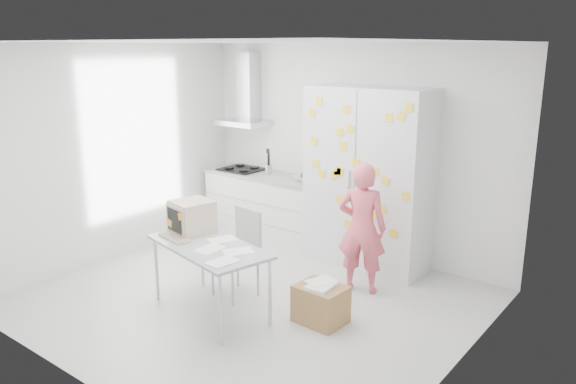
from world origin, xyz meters
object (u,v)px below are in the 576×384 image
Objects in this scene: chair at (240,247)px; desk at (198,229)px; person at (362,228)px; cardboard_box at (321,303)px.

desk is at bearing -106.01° from chair.
person is 1.04m from cardboard_box.
cardboard_box is (1.07, -0.01, -0.34)m from chair.
desk is 0.55m from chair.
person is at bearing 94.93° from cardboard_box.
chair is at bearing 77.98° from desk.
chair reaches higher than cardboard_box.
desk is at bearing -161.54° from cardboard_box.
chair is 1.13m from cardboard_box.
desk is (-1.19, -1.31, 0.09)m from person.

